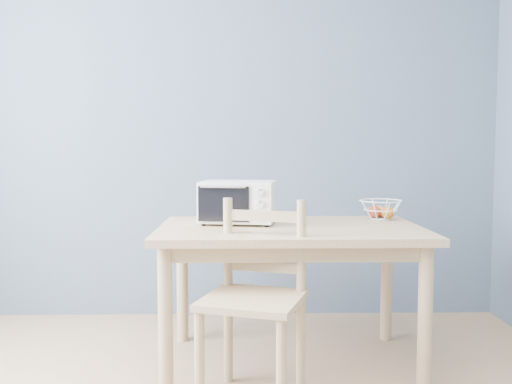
{
  "coord_description": "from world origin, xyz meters",
  "views": [
    {
      "loc": [
        0.25,
        -1.69,
        1.17
      ],
      "look_at": [
        0.32,
        1.38,
        0.93
      ],
      "focal_mm": 40.0,
      "sensor_mm": 36.0,
      "label": 1
    }
  ],
  "objects_px": {
    "dining_table": "(290,245)",
    "dining_chair": "(255,302)",
    "fruit_basket": "(380,210)",
    "toaster_oven": "(235,201)"
  },
  "relations": [
    {
      "from": "dining_table",
      "to": "dining_chair",
      "type": "relative_size",
      "value": 1.52
    },
    {
      "from": "fruit_basket",
      "to": "dining_table",
      "type": "bearing_deg",
      "value": -153.42
    },
    {
      "from": "dining_table",
      "to": "fruit_basket",
      "type": "height_order",
      "value": "fruit_basket"
    },
    {
      "from": "dining_table",
      "to": "toaster_oven",
      "type": "distance_m",
      "value": 0.39
    },
    {
      "from": "dining_table",
      "to": "toaster_oven",
      "type": "height_order",
      "value": "toaster_oven"
    },
    {
      "from": "toaster_oven",
      "to": "dining_chair",
      "type": "relative_size",
      "value": 0.47
    },
    {
      "from": "fruit_basket",
      "to": "dining_chair",
      "type": "xyz_separation_m",
      "value": [
        -0.75,
        -0.71,
        -0.35
      ]
    },
    {
      "from": "dining_table",
      "to": "toaster_oven",
      "type": "relative_size",
      "value": 3.2
    },
    {
      "from": "dining_table",
      "to": "toaster_oven",
      "type": "xyz_separation_m",
      "value": [
        -0.3,
        0.1,
        0.23
      ]
    },
    {
      "from": "dining_table",
      "to": "fruit_basket",
      "type": "xyz_separation_m",
      "value": [
        0.55,
        0.28,
        0.16
      ]
    }
  ]
}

